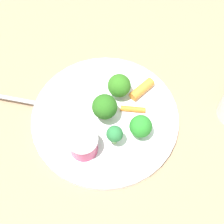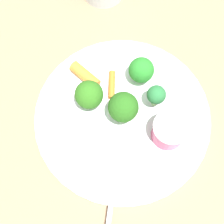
% 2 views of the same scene
% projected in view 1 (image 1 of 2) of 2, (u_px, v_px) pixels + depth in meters
% --- Properties ---
extents(ground_plane, '(2.40, 2.40, 0.00)m').
position_uv_depth(ground_plane, '(105.00, 120.00, 0.63)').
color(ground_plane, '#907154').
extents(plate, '(0.27, 0.27, 0.01)m').
position_uv_depth(plate, '(105.00, 118.00, 0.62)').
color(plate, white).
rests_on(plate, ground_plane).
extents(sauce_cup, '(0.05, 0.05, 0.04)m').
position_uv_depth(sauce_cup, '(83.00, 144.00, 0.57)').
color(sauce_cup, '#9E264B').
rests_on(sauce_cup, plate).
extents(broccoli_floret_0, '(0.04, 0.04, 0.06)m').
position_uv_depth(broccoli_floret_0, '(106.00, 108.00, 0.59)').
color(broccoli_floret_0, '#92B868').
rests_on(broccoli_floret_0, plate).
extents(broccoli_floret_1, '(0.04, 0.04, 0.05)m').
position_uv_depth(broccoli_floret_1, '(119.00, 86.00, 0.61)').
color(broccoli_floret_1, '#84AD63').
rests_on(broccoli_floret_1, plate).
extents(broccoli_floret_2, '(0.04, 0.04, 0.05)m').
position_uv_depth(broccoli_floret_2, '(141.00, 126.00, 0.58)').
color(broccoli_floret_2, '#80B65C').
rests_on(broccoli_floret_2, plate).
extents(broccoli_floret_3, '(0.03, 0.03, 0.05)m').
position_uv_depth(broccoli_floret_3, '(115.00, 134.00, 0.57)').
color(broccoli_floret_3, '#7FB568').
rests_on(broccoli_floret_3, plate).
extents(carrot_stick_0, '(0.04, 0.04, 0.01)m').
position_uv_depth(carrot_stick_0, '(133.00, 109.00, 0.62)').
color(carrot_stick_0, orange).
rests_on(carrot_stick_0, plate).
extents(carrot_stick_1, '(0.03, 0.05, 0.02)m').
position_uv_depth(carrot_stick_1, '(142.00, 89.00, 0.64)').
color(carrot_stick_1, orange).
rests_on(carrot_stick_1, plate).
extents(fork, '(0.13, 0.13, 0.00)m').
position_uv_depth(fork, '(25.00, 101.00, 0.63)').
color(fork, '#AFB8C4').
rests_on(fork, plate).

